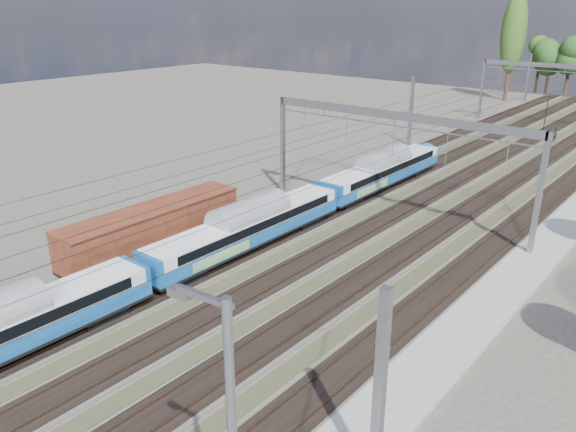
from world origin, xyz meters
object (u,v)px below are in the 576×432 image
Objects in this scene: worker at (555,135)px; freight_boxcar at (153,228)px; emu_train at (246,223)px; signal_near at (547,108)px.

freight_boxcar is at bearing 173.47° from worker.
emu_train is 10.76× the size of signal_near.
freight_boxcar is at bearing -118.06° from signal_near.
emu_train reaches higher than worker.
emu_train is 31.24× the size of worker.
signal_near is at bearing 34.94° from worker.
freight_boxcar is (-4.50, -4.61, -0.10)m from emu_train.
emu_train is 4.04× the size of freight_boxcar.
worker is at bearing 78.41° from freight_boxcar.
worker is 6.37m from signal_near.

